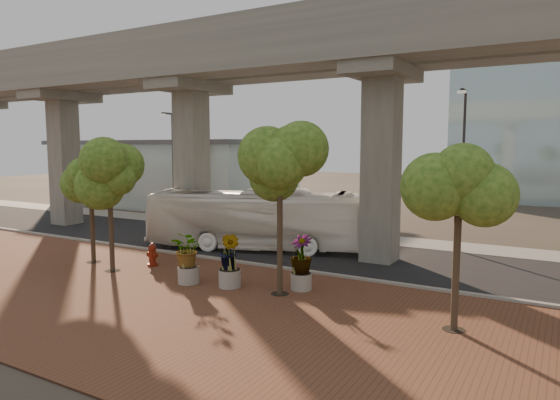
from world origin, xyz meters
The scene contains 18 objects.
ground centered at (0.00, 0.00, 0.00)m, with size 160.00×160.00×0.00m, color #342E26.
brick_plaza centered at (0.00, -8.00, 0.03)m, with size 70.00×13.00×0.06m, color brown.
asphalt_road centered at (0.00, 2.00, 0.02)m, with size 90.00×8.00×0.04m, color black.
curb_strip centered at (0.00, -2.00, 0.08)m, with size 70.00×0.25×0.16m, color gray.
far_sidewalk centered at (0.00, 7.50, 0.03)m, with size 90.00×3.00×0.06m, color gray.
transit_viaduct centered at (0.00, 2.00, 7.29)m, with size 72.00×5.60×12.40m.
station_pavilion centered at (-20.00, 16.00, 3.22)m, with size 23.00×13.00×6.30m.
transit_bus centered at (-0.95, 1.29, 1.68)m, with size 2.83×12.07×3.36m, color white.
fire_hydrant centered at (-2.99, -4.59, 0.59)m, with size 0.55×0.49×1.10m.
planter_front centered at (0.50, -6.07, 1.38)m, with size 1.98×1.98×2.18m.
planter_right centered at (5.00, -4.55, 1.39)m, with size 2.05×2.05×2.19m.
planter_left centered at (2.32, -5.67, 1.41)m, with size 2.03×2.03×2.23m.
street_tree_far_west centered at (-6.08, -5.46, 4.32)m, with size 3.62×3.62×5.93m.
street_tree_near_west centered at (-3.89, -6.22, 4.30)m, with size 3.33×3.33×5.78m.
street_tree_near_east centered at (4.57, -5.50, 4.98)m, with size 3.61×3.61×6.59m.
street_tree_far_east centered at (11.16, -6.07, 4.52)m, with size 3.11×3.11×5.90m.
streetlamp_west centered at (-11.10, 5.86, 4.74)m, with size 0.40×1.18×8.11m.
streetlamp_east centered at (9.09, 6.15, 5.05)m, with size 0.43×1.25×8.65m.
Camera 1 is at (13.98, -21.77, 5.74)m, focal length 32.00 mm.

